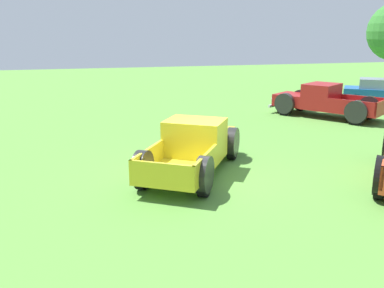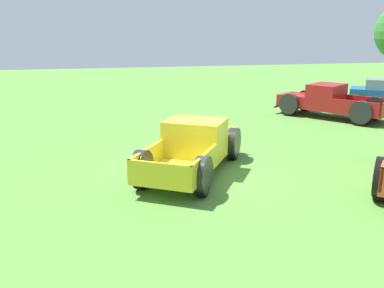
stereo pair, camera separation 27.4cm
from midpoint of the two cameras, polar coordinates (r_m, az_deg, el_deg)
The scene contains 3 objects.
ground_plane at distance 12.54m, azimuth 2.21°, elevation -4.18°, with size 80.00×80.00×0.00m, color #548C38.
pickup_truck_foreground at distance 12.81m, azimuth 1.15°, elevation -0.25°, with size 5.30×4.29×1.57m.
pickup_truck_behind_right at distance 22.00m, azimuth 17.93°, elevation 5.55°, with size 5.52×4.61×1.65m.
Camera 2 is at (11.40, -3.20, 4.11)m, focal length 39.17 mm.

